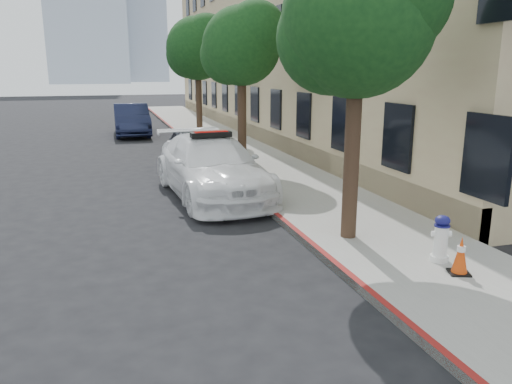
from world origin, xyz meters
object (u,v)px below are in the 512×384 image
Objects in this scene: parked_car_mid at (194,151)px; police_car at (212,167)px; parked_car_far at (132,120)px; fire_hydrant at (441,239)px; traffic_cone at (461,256)px.

police_car is at bearing -87.44° from parked_car_mid.
parked_car_far reaches higher than fire_hydrant.
parked_car_far is (-1.34, 13.96, -0.00)m from police_car.
fire_hydrant is 0.58m from traffic_cone.
police_car is 3.30m from parked_car_mid.
traffic_cone is (-0.04, -0.57, -0.09)m from fire_hydrant.
parked_car_mid is at bearing 122.17° from fire_hydrant.
traffic_cone is at bearing -72.59° from police_car.
fire_hydrant is (2.71, -6.21, -0.27)m from police_car.
parked_car_far is 7.89× the size of traffic_cone.
parked_car_far is 6.01× the size of fire_hydrant.
parked_car_far is 21.13m from traffic_cone.
parked_car_mid is at bearing 84.14° from police_car.
parked_car_mid is at bearing 104.34° from traffic_cone.
police_car is at bearing -84.05° from parked_car_far.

